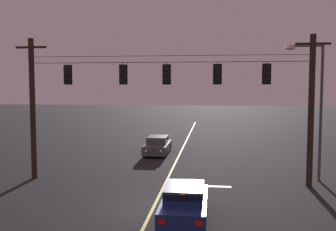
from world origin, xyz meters
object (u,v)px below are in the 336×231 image
Objects in this scene: traffic_light_leftmost at (67,75)px; traffic_light_rightmost at (267,74)px; traffic_light_left_inner at (123,74)px; street_lamp_corner at (315,99)px; traffic_light_centre at (166,74)px; traffic_light_right_inner at (217,74)px; car_waiting_near_lane at (185,203)px; car_oncoming_lead at (158,146)px.

traffic_light_leftmost and traffic_light_rightmost have the same top height.
street_lamp_corner reaches higher than traffic_light_left_inner.
traffic_light_rightmost is (5.40, 0.00, 0.00)m from traffic_light_centre.
traffic_light_left_inner is at bearing -172.60° from street_lamp_corner.
traffic_light_leftmost is 11.07m from traffic_light_rightmost.
traffic_light_left_inner is 2.45m from traffic_light_centre.
car_waiting_near_lane is at bearing -103.13° from traffic_light_right_inner.
traffic_light_leftmost is 8.45m from traffic_light_right_inner.
traffic_light_rightmost is (2.62, 0.00, 0.00)m from traffic_light_right_inner.
traffic_light_centre is 10.55m from car_oncoming_lead.
traffic_light_left_inner is at bearing 180.00° from traffic_light_centre.
street_lamp_corner is (13.94, 1.39, -1.37)m from traffic_light_leftmost.
street_lamp_corner is at bearing -36.68° from car_oncoming_lead.
traffic_light_right_inner reaches higher than car_waiting_near_lane.
traffic_light_leftmost and traffic_light_centre have the same top height.
traffic_light_left_inner and traffic_light_rightmost have the same top height.
car_oncoming_lead is at bearing 85.81° from traffic_light_left_inner.
traffic_light_centre is 8.50m from street_lamp_corner.
traffic_light_left_inner reaches higher than car_waiting_near_lane.
traffic_light_rightmost is at bearing -154.17° from street_lamp_corner.
traffic_light_left_inner is 1.00× the size of traffic_light_rightmost.
car_oncoming_lead is at bearing 66.49° from traffic_light_leftmost.
traffic_light_right_inner is 1.00× the size of traffic_light_rightmost.
traffic_light_centre is 7.99m from car_waiting_near_lane.
traffic_light_rightmost reaches higher than car_waiting_near_lane.
traffic_light_leftmost is 1.00× the size of traffic_light_left_inner.
street_lamp_corner is (10.72, 1.39, -1.37)m from traffic_light_left_inner.
traffic_light_centre is (5.67, 0.00, 0.00)m from traffic_light_leftmost.
traffic_light_rightmost is at bearing -51.02° from car_oncoming_lead.
car_waiting_near_lane is (1.45, -5.72, -5.38)m from traffic_light_centre.
car_oncoming_lead is at bearing 117.25° from traffic_light_right_inner.
traffic_light_centre is at bearing 104.22° from car_waiting_near_lane.
traffic_light_right_inner is 5.83m from street_lamp_corner.
traffic_light_leftmost reaches higher than car_oncoming_lead.
car_oncoming_lead is at bearing 143.32° from street_lamp_corner.
traffic_light_left_inner is 10.42m from car_oncoming_lead.
car_waiting_near_lane is 14.97m from car_oncoming_lead.
traffic_light_leftmost is 0.16× the size of street_lamp_corner.
street_lamp_corner reaches higher than traffic_light_leftmost.
car_oncoming_lead is (-7.20, 8.89, -5.38)m from traffic_light_rightmost.
traffic_light_centre is 0.28× the size of car_oncoming_lead.
car_waiting_near_lane is 0.56× the size of street_lamp_corner.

